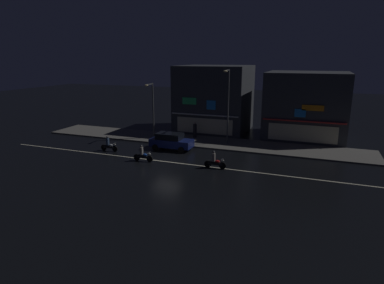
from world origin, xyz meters
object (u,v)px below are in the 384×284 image
(motorcycle_following, at_px, (109,145))
(motorcycle_opposite_lane, at_px, (143,154))
(streetlamp_mid, at_px, (228,101))
(streetlamp_west, at_px, (152,106))
(parked_car_near_kerb, at_px, (171,141))
(motorcycle_lead, at_px, (215,161))
(pedestrian_on_sidewalk, at_px, (195,130))
(traffic_cone, at_px, (168,145))

(motorcycle_following, bearing_deg, motorcycle_opposite_lane, -19.71)
(streetlamp_mid, bearing_deg, streetlamp_west, -175.26)
(parked_car_near_kerb, bearing_deg, motorcycle_lead, 145.08)
(pedestrian_on_sidewalk, xyz_separation_m, parked_car_near_kerb, (-0.68, -5.14, -0.09))
(streetlamp_west, distance_m, pedestrian_on_sidewalk, 5.60)
(streetlamp_mid, relative_size, traffic_cone, 14.17)
(streetlamp_west, distance_m, parked_car_near_kerb, 5.62)
(parked_car_near_kerb, height_order, traffic_cone, parked_car_near_kerb)
(parked_car_near_kerb, relative_size, motorcycle_lead, 2.26)
(pedestrian_on_sidewalk, xyz_separation_m, motorcycle_following, (-6.23, -7.93, -0.33))
(pedestrian_on_sidewalk, xyz_separation_m, motorcycle_opposite_lane, (-1.43, -9.67, -0.33))
(streetlamp_mid, bearing_deg, motorcycle_following, -147.70)
(parked_car_near_kerb, bearing_deg, traffic_cone, -39.50)
(streetlamp_west, distance_m, streetlamp_mid, 8.52)
(motorcycle_opposite_lane, bearing_deg, parked_car_near_kerb, -102.13)
(motorcycle_following, bearing_deg, motorcycle_lead, -6.29)
(pedestrian_on_sidewalk, height_order, traffic_cone, pedestrian_on_sidewalk)
(streetlamp_west, relative_size, parked_car_near_kerb, 1.45)
(streetlamp_west, distance_m, motorcycle_lead, 12.33)
(streetlamp_west, bearing_deg, pedestrian_on_sidewalk, 25.73)
(motorcycle_lead, height_order, motorcycle_opposite_lane, same)
(pedestrian_on_sidewalk, distance_m, parked_car_near_kerb, 5.19)
(parked_car_near_kerb, bearing_deg, pedestrian_on_sidewalk, -97.52)
(motorcycle_lead, bearing_deg, traffic_cone, -29.07)
(streetlamp_west, xyz_separation_m, parked_car_near_kerb, (3.63, -3.06, -3.00))
(parked_car_near_kerb, height_order, motorcycle_opposite_lane, parked_car_near_kerb)
(streetlamp_mid, distance_m, motorcycle_opposite_lane, 10.78)
(parked_car_near_kerb, xyz_separation_m, motorcycle_lead, (5.87, -4.10, -0.24))
(motorcycle_lead, bearing_deg, streetlamp_west, -30.72)
(parked_car_near_kerb, distance_m, traffic_cone, 0.93)
(motorcycle_following, xyz_separation_m, motorcycle_opposite_lane, (4.79, -1.74, 0.00))
(parked_car_near_kerb, distance_m, motorcycle_opposite_lane, 4.60)
(streetlamp_mid, distance_m, parked_car_near_kerb, 7.21)
(motorcycle_lead, height_order, motorcycle_following, same)
(streetlamp_west, bearing_deg, traffic_cone, -40.20)
(motorcycle_opposite_lane, bearing_deg, traffic_cone, -95.05)
(pedestrian_on_sidewalk, distance_m, motorcycle_opposite_lane, 9.78)
(motorcycle_following, height_order, motorcycle_opposite_lane, same)
(motorcycle_opposite_lane, bearing_deg, streetlamp_mid, -126.56)
(motorcycle_opposite_lane, height_order, traffic_cone, motorcycle_opposite_lane)
(motorcycle_lead, xyz_separation_m, motorcycle_opposite_lane, (-6.62, -0.43, 0.00))
(pedestrian_on_sidewalk, height_order, parked_car_near_kerb, pedestrian_on_sidewalk)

